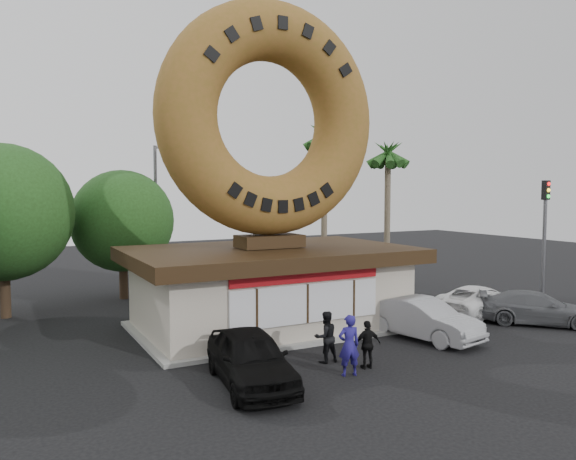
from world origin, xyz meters
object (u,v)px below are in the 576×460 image
(person_left, at_px, (349,345))
(street_lamp, at_px, (159,211))
(car_silver, at_px, (423,319))
(car_white, at_px, (480,300))
(person_right, at_px, (368,345))
(giant_donut, at_px, (269,119))
(car_black, at_px, (251,358))
(car_grey, at_px, (537,308))
(traffic_signal, at_px, (545,226))
(donut_shop, at_px, (270,285))
(person_center, at_px, (326,337))

(person_left, bearing_deg, street_lamp, -73.17)
(car_silver, height_order, car_white, car_silver)
(person_right, bearing_deg, person_left, 26.54)
(giant_donut, distance_m, car_white, 12.41)
(person_left, distance_m, car_black, 3.04)
(car_black, bearing_deg, car_grey, 12.82)
(giant_donut, height_order, car_silver, giant_donut)
(giant_donut, distance_m, person_left, 9.90)
(traffic_signal, relative_size, car_silver, 1.33)
(donut_shop, bearing_deg, person_right, -86.06)
(car_silver, bearing_deg, person_right, -166.28)
(car_grey, bearing_deg, car_silver, 130.84)
(traffic_signal, distance_m, car_white, 5.63)
(person_left, relative_size, car_white, 0.40)
(giant_donut, height_order, person_right, giant_donut)
(donut_shop, height_order, car_silver, donut_shop)
(donut_shop, bearing_deg, giant_donut, 90.00)
(person_left, bearing_deg, person_right, -149.97)
(street_lamp, height_order, person_right, street_lamp)
(traffic_signal, bearing_deg, street_lamp, 142.86)
(traffic_signal, bearing_deg, giant_donut, 171.83)
(traffic_signal, height_order, person_center, traffic_signal)
(person_center, height_order, car_silver, person_center)
(car_black, bearing_deg, person_center, 23.25)
(donut_shop, relative_size, car_grey, 2.40)
(street_lamp, xyz_separation_m, car_black, (-1.60, -15.83, -3.69))
(giant_donut, relative_size, car_grey, 1.99)
(street_lamp, relative_size, car_silver, 1.75)
(traffic_signal, xyz_separation_m, person_center, (-14.41, -3.00, -3.03))
(donut_shop, bearing_deg, car_silver, -44.21)
(car_black, height_order, car_silver, car_black)
(person_left, xyz_separation_m, car_white, (9.87, 4.13, -0.28))
(person_right, relative_size, car_black, 0.33)
(car_silver, bearing_deg, street_lamp, 101.40)
(person_right, height_order, car_grey, person_right)
(traffic_signal, relative_size, car_grey, 1.30)
(person_left, distance_m, person_center, 1.45)
(person_left, height_order, car_white, person_left)
(donut_shop, height_order, person_left, donut_shop)
(person_center, xyz_separation_m, person_right, (0.83, -1.16, -0.08))
(giant_donut, distance_m, traffic_signal, 14.86)
(giant_donut, bearing_deg, car_grey, -24.91)
(donut_shop, bearing_deg, street_lamp, 100.50)
(car_silver, height_order, car_grey, car_silver)
(street_lamp, bearing_deg, giant_donut, -79.49)
(giant_donut, distance_m, car_silver, 9.80)
(giant_donut, xyz_separation_m, car_silver, (4.36, -4.26, -7.67))
(donut_shop, distance_m, car_grey, 11.26)
(car_silver, relative_size, car_grey, 0.98)
(person_right, bearing_deg, street_lamp, -73.41)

